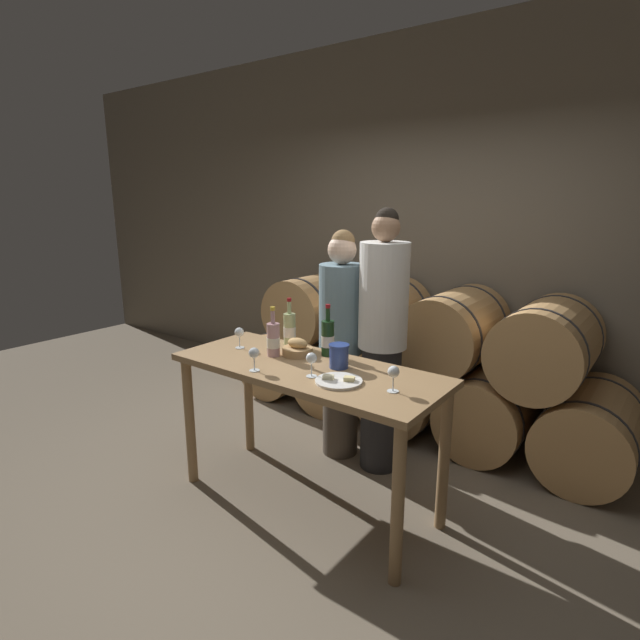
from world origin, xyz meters
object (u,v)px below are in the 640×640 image
at_px(person_left, 341,343).
at_px(person_right, 382,341).
at_px(bread_basket, 298,349).
at_px(wine_glass_left, 254,354).
at_px(wine_glass_right, 393,373).
at_px(wine_glass_far_left, 239,333).
at_px(wine_glass_center, 311,359).
at_px(wine_bottle_rose, 273,339).
at_px(tasting_table, 307,387).
at_px(cheese_plate, 339,381).
at_px(wine_bottle_red, 328,338).
at_px(blue_crock, 339,355).
at_px(wine_bottle_white, 290,329).

distance_m(person_left, person_right, 0.34).
height_order(bread_basket, wine_glass_left, wine_glass_left).
bearing_deg(wine_glass_right, wine_glass_far_left, 176.89).
bearing_deg(wine_glass_center, wine_bottle_rose, 159.87).
distance_m(tasting_table, wine_glass_far_left, 0.61).
xyz_separation_m(tasting_table, wine_glass_center, (0.13, -0.12, 0.23)).
height_order(tasting_table, wine_glass_far_left, wine_glass_far_left).
xyz_separation_m(person_right, cheese_plate, (0.17, -0.75, -0.01)).
bearing_deg(wine_bottle_rose, wine_glass_left, -69.89).
xyz_separation_m(wine_bottle_rose, bread_basket, (0.11, 0.10, -0.06)).
bearing_deg(bread_basket, person_left, 93.11).
bearing_deg(cheese_plate, wine_bottle_red, 133.19).
height_order(person_left, wine_bottle_red, person_left).
bearing_deg(wine_glass_far_left, tasting_table, -1.64).
bearing_deg(wine_glass_center, bread_basket, 140.52).
xyz_separation_m(cheese_plate, wine_glass_far_left, (-0.87, 0.12, 0.09)).
bearing_deg(person_left, person_right, -0.03).
distance_m(blue_crock, wine_glass_left, 0.49).
xyz_separation_m(wine_bottle_white, wine_glass_center, (0.49, -0.40, -0.01)).
relative_size(tasting_table, wine_bottle_red, 5.09).
relative_size(person_left, wine_bottle_white, 5.20).
bearing_deg(blue_crock, wine_bottle_rose, -172.30).
bearing_deg(wine_bottle_white, bread_basket, -37.95).
bearing_deg(person_right, wine_bottle_rose, -123.96).
xyz_separation_m(person_right, wine_glass_left, (-0.32, -0.89, 0.08)).
xyz_separation_m(person_right, wine_glass_far_left, (-0.70, -0.63, 0.08)).
distance_m(tasting_table, person_left, 0.68).
relative_size(wine_bottle_white, wine_glass_center, 2.30).
bearing_deg(person_left, wine_glass_far_left, -120.23).
height_order(blue_crock, wine_glass_right, blue_crock).
relative_size(tasting_table, wine_glass_right, 12.02).
height_order(wine_bottle_red, wine_glass_far_left, wine_bottle_red).
relative_size(blue_crock, cheese_plate, 0.55).
distance_m(bread_basket, wine_glass_center, 0.40).
xyz_separation_m(person_right, wine_bottle_red, (-0.15, -0.41, 0.09)).
bearing_deg(person_right, wine_glass_far_left, -138.03).
height_order(person_right, wine_glass_center, person_right).
xyz_separation_m(blue_crock, wine_glass_left, (-0.35, -0.33, 0.02)).
relative_size(person_left, bread_basket, 8.65).
xyz_separation_m(wine_bottle_red, cheese_plate, (0.32, -0.34, -0.10)).
xyz_separation_m(wine_bottle_red, wine_glass_far_left, (-0.55, -0.22, -0.01)).
height_order(wine_bottle_rose, bread_basket, wine_bottle_rose).
bearing_deg(wine_bottle_red, wine_bottle_rose, -141.61).
bearing_deg(wine_bottle_red, wine_bottle_white, 173.89).
bearing_deg(wine_glass_far_left, person_right, 41.97).
height_order(person_right, wine_bottle_white, person_right).
height_order(wine_bottle_white, wine_glass_far_left, wine_bottle_white).
distance_m(cheese_plate, wine_glass_left, 0.51).
height_order(wine_bottle_rose, cheese_plate, wine_bottle_rose).
bearing_deg(wine_glass_right, wine_glass_center, -170.63).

